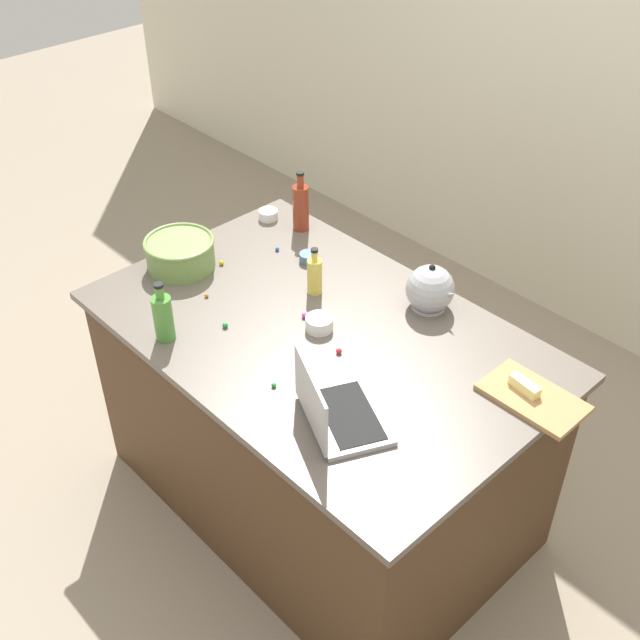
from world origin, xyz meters
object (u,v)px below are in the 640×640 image
at_px(bottle_oil, 315,275).
at_px(ramekin_medium, 319,323).
at_px(butter_stick_left, 525,386).
at_px(mixing_bowl_large, 180,253).
at_px(ramekin_wide, 308,257).
at_px(kettle, 430,289).
at_px(bottle_olive, 163,317).
at_px(ramekin_small, 268,215).
at_px(laptop, 335,411).
at_px(cutting_board, 533,398).
at_px(bottle_soy, 301,206).

xyz_separation_m(bottle_oil, ramekin_medium, (0.18, -0.14, -0.05)).
bearing_deg(butter_stick_left, mixing_bowl_large, -164.98).
xyz_separation_m(bottle_oil, ramekin_wide, (-0.17, 0.13, -0.06)).
height_order(kettle, ramekin_wide, kettle).
xyz_separation_m(bottle_olive, ramekin_small, (-0.38, 0.80, -0.07)).
height_order(laptop, mixing_bowl_large, laptop).
height_order(mixing_bowl_large, cutting_board, mixing_bowl_large).
height_order(bottle_soy, ramekin_small, bottle_soy).
xyz_separation_m(laptop, bottle_oil, (-0.55, 0.43, 0.03)).
xyz_separation_m(laptop, bottle_olive, (-0.71, -0.14, 0.05)).
distance_m(bottle_olive, bottle_soy, 0.88).
bearing_deg(ramekin_small, mixing_bowl_large, -84.63).
bearing_deg(butter_stick_left, cutting_board, 0.00).
bearing_deg(cutting_board, butter_stick_left, 180.00).
xyz_separation_m(cutting_board, ramekin_medium, (-0.74, -0.25, 0.02)).
distance_m(bottle_soy, ramekin_medium, 0.70).
height_order(mixing_bowl_large, kettle, kettle).
height_order(bottle_soy, cutting_board, bottle_soy).
relative_size(bottle_olive, bottle_soy, 0.87).
bearing_deg(bottle_soy, kettle, -2.55).
distance_m(kettle, ramekin_medium, 0.43).
bearing_deg(laptop, ramekin_wide, 142.46).
xyz_separation_m(bottle_oil, cutting_board, (0.92, 0.10, -0.07)).
bearing_deg(mixing_bowl_large, ramekin_wide, 50.81).
distance_m(butter_stick_left, ramekin_small, 1.43).
bearing_deg(bottle_soy, ramekin_medium, -36.89).
bearing_deg(ramekin_small, kettle, 1.01).
bearing_deg(ramekin_small, bottle_olive, -64.40).
xyz_separation_m(ramekin_small, ramekin_wide, (0.37, -0.10, -0.00)).
height_order(mixing_bowl_large, ramekin_medium, mixing_bowl_large).
height_order(bottle_olive, kettle, bottle_olive).
bearing_deg(cutting_board, bottle_soy, 172.38).
xyz_separation_m(laptop, kettle, (-0.19, 0.67, 0.03)).
bearing_deg(ramekin_medium, butter_stick_left, 19.31).
distance_m(laptop, mixing_bowl_large, 1.06).
bearing_deg(cutting_board, laptop, -124.43).
bearing_deg(butter_stick_left, ramekin_medium, -160.69).
distance_m(mixing_bowl_large, bottle_olive, 0.46).
bearing_deg(kettle, cutting_board, -14.17).
bearing_deg(ramekin_wide, ramekin_medium, -37.61).
distance_m(bottle_olive, butter_stick_left, 1.24).
height_order(laptop, butter_stick_left, laptop).
distance_m(laptop, bottle_olive, 0.72).
bearing_deg(bottle_soy, bottle_olive, -75.16).
height_order(bottle_soy, bottle_oil, bottle_soy).
height_order(kettle, butter_stick_left, kettle).
distance_m(cutting_board, butter_stick_left, 0.05).
xyz_separation_m(bottle_olive, butter_stick_left, (1.04, 0.68, -0.06)).
bearing_deg(bottle_oil, ramekin_wide, 143.75).
height_order(bottle_oil, kettle, bottle_oil).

